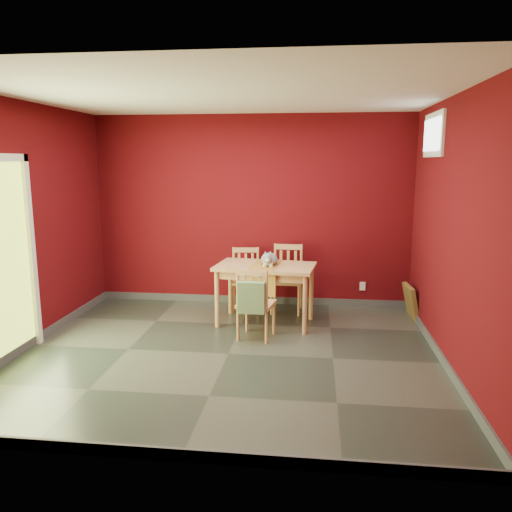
# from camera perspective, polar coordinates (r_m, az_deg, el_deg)

# --- Properties ---
(ground) EXTENTS (4.50, 4.50, 0.00)m
(ground) POSITION_cam_1_polar(r_m,az_deg,el_deg) (5.52, -3.18, -11.08)
(ground) COLOR #2D342D
(ground) RESTS_ON ground
(room_shell) EXTENTS (4.50, 4.50, 4.50)m
(room_shell) POSITION_cam_1_polar(r_m,az_deg,el_deg) (5.50, -3.19, -10.60)
(room_shell) COLOR #4C070C
(room_shell) RESTS_ON ground
(doorway) EXTENTS (0.06, 1.01, 2.13)m
(doorway) POSITION_cam_1_polar(r_m,az_deg,el_deg) (5.67, -26.84, 0.18)
(doorway) COLOR #B7D838
(doorway) RESTS_ON ground
(window) EXTENTS (0.05, 0.90, 0.50)m
(window) POSITION_cam_1_polar(r_m,az_deg,el_deg) (6.19, 19.61, 12.92)
(window) COLOR white
(window) RESTS_ON room_shell
(outlet_plate) EXTENTS (0.08, 0.02, 0.12)m
(outlet_plate) POSITION_cam_1_polar(r_m,az_deg,el_deg) (7.28, 12.07, -3.39)
(outlet_plate) COLOR silver
(outlet_plate) RESTS_ON room_shell
(dining_table) EXTENTS (1.30, 0.85, 0.77)m
(dining_table) POSITION_cam_1_polar(r_m,az_deg,el_deg) (6.31, 1.07, -1.87)
(dining_table) COLOR tan
(dining_table) RESTS_ON ground
(table_runner) EXTENTS (0.39, 0.69, 0.33)m
(table_runner) POSITION_cam_1_polar(r_m,az_deg,el_deg) (6.20, 0.98, -1.69)
(table_runner) COLOR #A27229
(table_runner) RESTS_ON dining_table
(chair_far_left) EXTENTS (0.44, 0.44, 0.86)m
(chair_far_left) POSITION_cam_1_polar(r_m,az_deg,el_deg) (6.99, -1.19, -2.58)
(chair_far_left) COLOR tan
(chair_far_left) RESTS_ON ground
(chair_far_right) EXTENTS (0.45, 0.45, 0.92)m
(chair_far_right) POSITION_cam_1_polar(r_m,az_deg,el_deg) (6.91, 3.57, -2.49)
(chair_far_right) COLOR tan
(chair_far_right) RESTS_ON ground
(chair_near) EXTENTS (0.46, 0.46, 0.85)m
(chair_near) POSITION_cam_1_polar(r_m,az_deg,el_deg) (5.82, -0.08, -5.35)
(chair_near) COLOR tan
(chair_near) RESTS_ON ground
(tote_bag) EXTENTS (0.30, 0.18, 0.43)m
(tote_bag) POSITION_cam_1_polar(r_m,az_deg,el_deg) (5.59, -0.56, -4.76)
(tote_bag) COLOR #6D955F
(tote_bag) RESTS_ON chair_near
(cat) EXTENTS (0.34, 0.47, 0.21)m
(cat) POSITION_cam_1_polar(r_m,az_deg,el_deg) (6.27, 1.51, -0.08)
(cat) COLOR slate
(cat) RESTS_ON table_runner
(picture_frame) EXTENTS (0.18, 0.46, 0.45)m
(picture_frame) POSITION_cam_1_polar(r_m,az_deg,el_deg) (6.94, 17.27, -5.02)
(picture_frame) COLOR brown
(picture_frame) RESTS_ON ground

